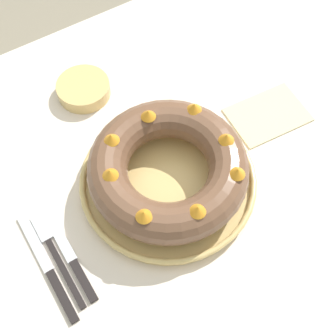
{
  "coord_description": "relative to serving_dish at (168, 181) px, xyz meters",
  "views": [
    {
      "loc": [
        -0.26,
        -0.36,
        1.57
      ],
      "look_at": [
        -0.02,
        0.02,
        0.79
      ],
      "focal_mm": 50.0,
      "sensor_mm": 36.0,
      "label": 1
    }
  ],
  "objects": [
    {
      "name": "ground_plane",
      "position": [
        0.02,
        -0.02,
        -0.74
      ],
      "size": [
        8.0,
        8.0,
        0.0
      ],
      "primitive_type": "plane",
      "color": "gray"
    },
    {
      "name": "dining_table",
      "position": [
        0.02,
        -0.02,
        -0.09
      ],
      "size": [
        1.44,
        1.08,
        0.73
      ],
      "color": "beige",
      "rests_on": "ground_plane"
    },
    {
      "name": "serving_dish",
      "position": [
        0.0,
        0.0,
        0.0
      ],
      "size": [
        0.36,
        0.36,
        0.03
      ],
      "color": "tan",
      "rests_on": "dining_table"
    },
    {
      "name": "bundt_cake",
      "position": [
        0.0,
        -0.0,
        0.05
      ],
      "size": [
        0.31,
        0.31,
        0.09
      ],
      "color": "brown",
      "rests_on": "serving_dish"
    },
    {
      "name": "fork",
      "position": [
        -0.26,
        -0.01,
        -0.01
      ],
      "size": [
        0.02,
        0.21,
        0.01
      ],
      "rotation": [
        0.0,
        0.0,
        0.06
      ],
      "color": "black",
      "rests_on": "dining_table"
    },
    {
      "name": "serving_knife",
      "position": [
        -0.28,
        -0.04,
        -0.01
      ],
      "size": [
        0.02,
        0.24,
        0.01
      ],
      "rotation": [
        0.0,
        0.0,
        0.01
      ],
      "color": "black",
      "rests_on": "dining_table"
    },
    {
      "name": "cake_knife",
      "position": [
        -0.24,
        -0.05,
        -0.01
      ],
      "size": [
        0.02,
        0.2,
        0.01
      ],
      "rotation": [
        0.0,
        0.0,
        0.02
      ],
      "color": "black",
      "rests_on": "dining_table"
    },
    {
      "name": "side_bowl",
      "position": [
        -0.04,
        0.31,
        0.0
      ],
      "size": [
        0.12,
        0.12,
        0.03
      ],
      "primitive_type": "cylinder",
      "color": "tan",
      "rests_on": "dining_table"
    },
    {
      "name": "napkin",
      "position": [
        0.28,
        0.03,
        -0.01
      ],
      "size": [
        0.18,
        0.13,
        0.0
      ],
      "primitive_type": "cube",
      "rotation": [
        0.0,
        0.0,
        -0.08
      ],
      "color": "beige",
      "rests_on": "dining_table"
    }
  ]
}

